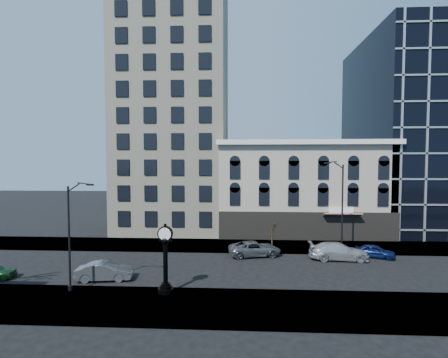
{
  "coord_description": "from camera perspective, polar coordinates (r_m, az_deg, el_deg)",
  "views": [
    {
      "loc": [
        3.69,
        -29.17,
        9.65
      ],
      "look_at": [
        2.0,
        4.0,
        8.0
      ],
      "focal_mm": 26.0,
      "sensor_mm": 36.0,
      "label": 1
    }
  ],
  "objects": [
    {
      "name": "sidewalk_near",
      "position": [
        23.53,
        -6.83,
        -21.23
      ],
      "size": [
        160.0,
        6.0,
        0.12
      ],
      "primitive_type": "cube",
      "color": "gray",
      "rests_on": "ground"
    },
    {
      "name": "car_near_b",
      "position": [
        29.42,
        -20.23,
        -14.96
      ],
      "size": [
        4.67,
        2.2,
        1.48
      ],
      "primitive_type": "imported",
      "rotation": [
        0.0,
        0.0,
        1.71
      ],
      "color": "#595B60",
      "rests_on": "ground"
    },
    {
      "name": "glass_office",
      "position": [
        57.68,
        32.55,
        6.73
      ],
      "size": [
        20.0,
        20.15,
        28.0
      ],
      "color": "black",
      "rests_on": "ground"
    },
    {
      "name": "victorian_row",
      "position": [
        45.96,
        13.33,
        -1.79
      ],
      "size": [
        22.6,
        11.19,
        12.5
      ],
      "color": "#B1A492",
      "rests_on": "ground"
    },
    {
      "name": "car_far_a",
      "position": [
        34.55,
        5.42,
        -12.09
      ],
      "size": [
        5.81,
        3.59,
        1.5
      ],
      "primitive_type": "imported",
      "rotation": [
        0.0,
        0.0,
        1.79
      ],
      "color": "#595B60",
      "rests_on": "ground"
    },
    {
      "name": "bare_tree_far",
      "position": [
        36.68,
        8.45,
        -8.05
      ],
      "size": [
        2.03,
        2.03,
        3.48
      ],
      "color": "#322719",
      "rests_on": "sidewalk_far"
    },
    {
      "name": "ground",
      "position": [
        30.95,
        -4.23,
        -15.33
      ],
      "size": [
        160.0,
        160.0,
        0.0
      ],
      "primitive_type": "plane",
      "color": "black",
      "rests_on": "ground"
    },
    {
      "name": "sidewalk_far",
      "position": [
        38.56,
        -2.72,
        -11.56
      ],
      "size": [
        160.0,
        6.0,
        0.12
      ],
      "primitive_type": "cube",
      "color": "gray",
      "rests_on": "ground"
    },
    {
      "name": "street_lamp_near",
      "position": [
        26.24,
        -24.67,
        -4.61
      ],
      "size": [
        2.12,
        0.67,
        8.28
      ],
      "rotation": [
        0.0,
        0.0,
        -0.21
      ],
      "color": "black",
      "rests_on": "sidewalk_near"
    },
    {
      "name": "car_far_b",
      "position": [
        35.05,
        19.51,
        -11.88
      ],
      "size": [
        5.85,
        2.57,
        1.67
      ],
      "primitive_type": "imported",
      "rotation": [
        0.0,
        0.0,
        1.53
      ],
      "color": "#A5A8AD",
      "rests_on": "ground"
    },
    {
      "name": "cream_tower",
      "position": [
        49.99,
        -8.71,
        13.97
      ],
      "size": [
        15.9,
        15.4,
        42.5
      ],
      "color": "beige",
      "rests_on": "ground"
    },
    {
      "name": "car_far_c",
      "position": [
        37.21,
        24.99,
        -11.42
      ],
      "size": [
        4.12,
        2.84,
        1.3
      ],
      "primitive_type": "imported",
      "rotation": [
        0.0,
        0.0,
        1.19
      ],
      "color": "#0C194C",
      "rests_on": "ground"
    },
    {
      "name": "street_clock",
      "position": [
        24.88,
        -10.25,
        -14.07
      ],
      "size": [
        1.16,
        1.16,
        5.12
      ],
      "rotation": [
        0.0,
        0.0,
        -0.04
      ],
      "color": "black",
      "rests_on": "sidewalk_near"
    },
    {
      "name": "street_lamp_far",
      "position": [
        36.47,
        19.23,
        -0.55
      ],
      "size": [
        2.48,
        1.06,
        9.9
      ],
      "rotation": [
        0.0,
        0.0,
        3.46
      ],
      "color": "black",
      "rests_on": "sidewalk_far"
    }
  ]
}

